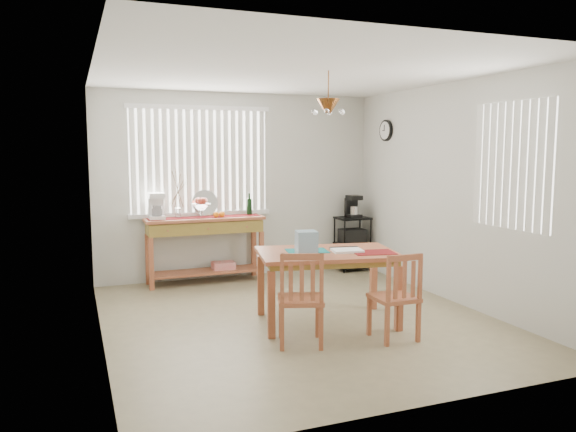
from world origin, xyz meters
name	(u,v)px	position (x,y,z in m)	size (l,w,h in m)	color
ground	(298,319)	(0.00, 0.00, -0.01)	(4.00, 4.50, 0.01)	gray
room_shell	(298,161)	(0.00, 0.02, 1.69)	(4.20, 4.70, 2.70)	silver
sideboard	(206,234)	(-0.54, 2.01, 0.68)	(1.60, 0.45, 0.90)	#AE5D3B
sideboard_items	(185,207)	(-0.81, 2.02, 1.04)	(1.52, 0.38, 0.69)	maroon
wire_cart	(352,238)	(1.70, 2.00, 0.48)	(0.47, 0.38, 0.80)	black
cart_items	(353,207)	(1.70, 2.01, 0.95)	(0.19, 0.23, 0.33)	black
dining_table	(327,260)	(0.24, -0.22, 0.67)	(1.56, 1.16, 0.76)	#AE5D3B
table_items	(317,245)	(0.08, -0.31, 0.85)	(1.08, 0.70, 0.24)	#147375
chair_left	(301,299)	(-0.29, -0.78, 0.44)	(0.52, 0.52, 0.89)	#AE5D3B
chair_right	(396,297)	(0.62, -0.96, 0.42)	(0.40, 0.40, 0.85)	#AE5D3B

